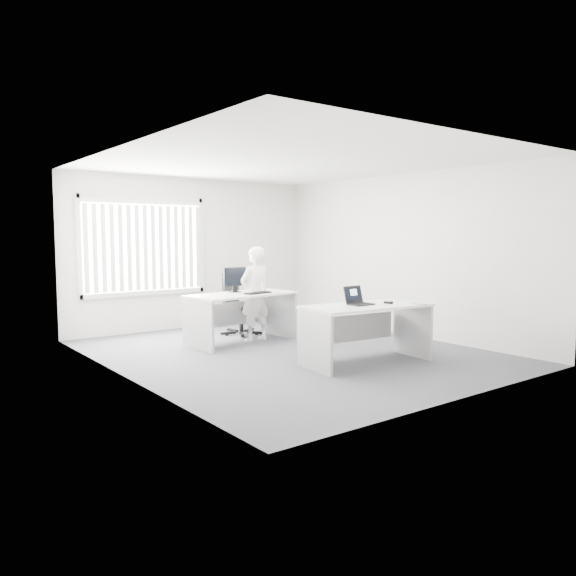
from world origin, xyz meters
TOP-DOWN VIEW (x-y plane):
  - ground at (0.00, 0.00)m, footprint 6.00×6.00m
  - wall_back at (0.00, 3.00)m, footprint 5.00×0.02m
  - wall_front at (0.00, -3.00)m, footprint 5.00×0.02m
  - wall_left at (-2.50, 0.00)m, footprint 0.02×6.00m
  - wall_right at (2.50, 0.00)m, footprint 0.02×6.00m
  - ceiling at (0.00, 0.00)m, footprint 5.00×6.00m
  - window at (-1.00, 2.96)m, footprint 2.32×0.06m
  - blinds at (-1.00, 2.90)m, footprint 2.20×0.10m
  - desk_near at (0.42, -1.18)m, footprint 1.83×0.99m
  - desk_far at (-0.16, 1.07)m, footprint 1.86×1.04m
  - office_chair at (0.23, 1.78)m, footprint 0.83×0.83m
  - person at (0.11, 1.08)m, footprint 0.60×0.43m
  - laptop at (0.34, -1.14)m, footprint 0.34×0.30m
  - paper_sheet at (0.81, -1.35)m, footprint 0.30×0.23m
  - mouse at (0.74, -1.28)m, footprint 0.07×0.12m
  - booklet at (1.06, -1.54)m, footprint 0.18×0.22m
  - keyboard at (0.04, 0.89)m, footprint 0.50×0.24m
  - monitor at (-0.14, 1.30)m, footprint 0.41×0.13m

SIDE VIEW (x-z plane):
  - ground at x=0.00m, z-range 0.00..0.00m
  - office_chair at x=0.23m, z-range -0.21..0.89m
  - desk_near at x=0.42m, z-range 0.18..0.98m
  - desk_far at x=-0.16m, z-range 0.18..0.99m
  - person at x=0.11m, z-range 0.00..1.56m
  - paper_sheet at x=0.81m, z-range 0.80..0.80m
  - booklet at x=1.06m, z-range 0.80..0.81m
  - keyboard at x=0.04m, z-range 0.81..0.83m
  - mouse at x=0.74m, z-range 0.80..0.85m
  - laptop at x=0.34m, z-range 0.80..1.06m
  - monitor at x=-0.14m, z-range 0.81..1.22m
  - wall_back at x=0.00m, z-range 0.00..2.80m
  - wall_front at x=0.00m, z-range 0.00..2.80m
  - wall_left at x=-2.50m, z-range 0.00..2.80m
  - wall_right at x=2.50m, z-range 0.00..2.80m
  - blinds at x=-1.00m, z-range 0.77..2.27m
  - window at x=-1.00m, z-range 0.67..2.43m
  - ceiling at x=0.00m, z-range 2.79..2.81m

